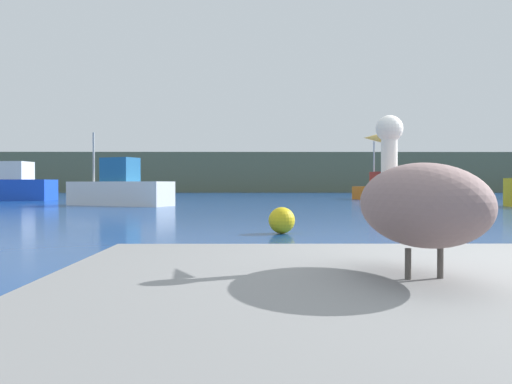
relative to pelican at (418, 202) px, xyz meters
name	(u,v)px	position (x,y,z in m)	size (l,w,h in m)	color
hillside_backdrop	(266,173)	(1.04, 73.34, 1.64)	(140.00, 12.86, 5.49)	#5B664C
pier_dock	(419,352)	(0.00, -0.01, -0.74)	(3.69, 2.79, 0.74)	gray
pelican	(418,202)	(0.00, 0.00, 0.00)	(0.63, 1.29, 0.84)	gray
fishing_boat_orange	(397,190)	(10.29, 37.08, -0.36)	(7.19, 3.09, 4.45)	orange
fishing_boat_white	(120,189)	(-8.09, 25.55, -0.22)	(6.19, 4.07, 4.06)	white
fishing_boat_blue	(2,186)	(-18.90, 34.57, -0.05)	(7.68, 2.67, 4.62)	blue
mooring_buoy	(282,220)	(-0.13, 9.80, -0.79)	(0.64, 0.64, 0.64)	yellow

